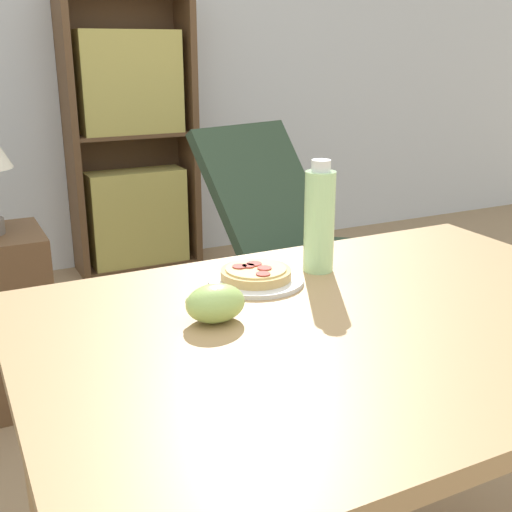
{
  "coord_description": "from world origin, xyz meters",
  "views": [
    {
      "loc": [
        -0.58,
        -1.02,
        1.22
      ],
      "look_at": [
        0.01,
        0.16,
        0.79
      ],
      "focal_mm": 45.0,
      "sensor_mm": 36.0,
      "label": 1
    }
  ],
  "objects_px": {
    "pizza_on_plate": "(256,276)",
    "drink_bottle": "(319,220)",
    "grape_bunch": "(216,304)",
    "lounge_chair_far": "(288,264)",
    "bookshelf": "(133,146)",
    "side_table": "(0,321)"
  },
  "relations": [
    {
      "from": "pizza_on_plate",
      "to": "drink_bottle",
      "type": "bearing_deg",
      "value": 3.14
    },
    {
      "from": "grape_bunch",
      "to": "drink_bottle",
      "type": "xyz_separation_m",
      "value": [
        0.32,
        0.16,
        0.09
      ]
    },
    {
      "from": "pizza_on_plate",
      "to": "lounge_chair_far",
      "type": "bearing_deg",
      "value": 57.66
    },
    {
      "from": "drink_bottle",
      "to": "bookshelf",
      "type": "distance_m",
      "value": 2.3
    },
    {
      "from": "bookshelf",
      "to": "pizza_on_plate",
      "type": "bearing_deg",
      "value": -99.48
    },
    {
      "from": "bookshelf",
      "to": "side_table",
      "type": "bearing_deg",
      "value": -124.32
    },
    {
      "from": "bookshelf",
      "to": "grape_bunch",
      "type": "bearing_deg",
      "value": -102.5
    },
    {
      "from": "grape_bunch",
      "to": "lounge_chair_far",
      "type": "distance_m",
      "value": 1.71
    },
    {
      "from": "lounge_chair_far",
      "to": "bookshelf",
      "type": "distance_m",
      "value": 1.22
    },
    {
      "from": "pizza_on_plate",
      "to": "grape_bunch",
      "type": "xyz_separation_m",
      "value": [
        -0.16,
        -0.15,
        0.02
      ]
    },
    {
      "from": "drink_bottle",
      "to": "lounge_chair_far",
      "type": "relative_size",
      "value": 0.29
    },
    {
      "from": "side_table",
      "to": "grape_bunch",
      "type": "bearing_deg",
      "value": -75.29
    },
    {
      "from": "pizza_on_plate",
      "to": "lounge_chair_far",
      "type": "height_order",
      "value": "lounge_chair_far"
    },
    {
      "from": "lounge_chair_far",
      "to": "side_table",
      "type": "height_order",
      "value": "lounge_chair_far"
    },
    {
      "from": "pizza_on_plate",
      "to": "lounge_chair_far",
      "type": "xyz_separation_m",
      "value": [
        0.77,
        1.21,
        -0.46
      ]
    },
    {
      "from": "grape_bunch",
      "to": "bookshelf",
      "type": "bearing_deg",
      "value": 77.5
    },
    {
      "from": "lounge_chair_far",
      "to": "side_table",
      "type": "distance_m",
      "value": 1.25
    },
    {
      "from": "bookshelf",
      "to": "lounge_chair_far",
      "type": "bearing_deg",
      "value": -70.69
    },
    {
      "from": "pizza_on_plate",
      "to": "bookshelf",
      "type": "height_order",
      "value": "bookshelf"
    },
    {
      "from": "grape_bunch",
      "to": "side_table",
      "type": "bearing_deg",
      "value": 104.71
    },
    {
      "from": "pizza_on_plate",
      "to": "grape_bunch",
      "type": "distance_m",
      "value": 0.22
    },
    {
      "from": "grape_bunch",
      "to": "lounge_chair_far",
      "type": "height_order",
      "value": "lounge_chair_far"
    }
  ]
}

